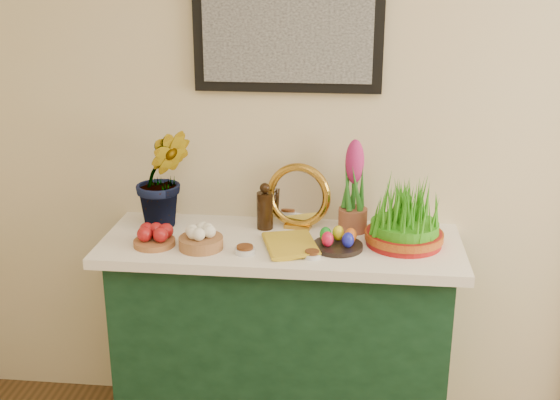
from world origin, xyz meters
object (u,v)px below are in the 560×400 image
at_px(hyacinth_green, 163,162).
at_px(mirror, 298,197).
at_px(wheatgrass_sabzeh, 405,218).
at_px(sideboard, 281,344).
at_px(book, 266,246).

relative_size(hyacinth_green, mirror, 1.99).
xyz_separation_m(hyacinth_green, wheatgrass_sabzeh, (0.96, -0.10, -0.16)).
bearing_deg(wheatgrass_sabzeh, sideboard, -179.75).
bearing_deg(mirror, hyacinth_green, -174.77).
bearing_deg(sideboard, book, -112.54).
distance_m(hyacinth_green, wheatgrass_sabzeh, 0.98).
xyz_separation_m(book, wheatgrass_sabzeh, (0.52, 0.11, 0.09)).
distance_m(hyacinth_green, mirror, 0.56).
bearing_deg(hyacinth_green, mirror, -11.51).
bearing_deg(book, mirror, 52.75).
relative_size(sideboard, wheatgrass_sabzeh, 4.33).
bearing_deg(wheatgrass_sabzeh, book, -167.85).
height_order(sideboard, mirror, mirror).
distance_m(sideboard, hyacinth_green, 0.89).
xyz_separation_m(hyacinth_green, mirror, (0.54, 0.05, -0.14)).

